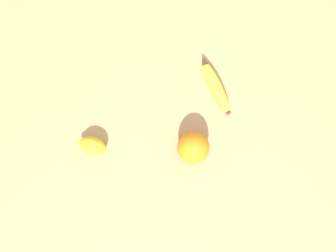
# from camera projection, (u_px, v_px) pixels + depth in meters

# --- Properties ---
(ground_plane) EXTENTS (3.00, 3.00, 0.00)m
(ground_plane) POSITION_uv_depth(u_px,v_px,m) (198.00, 161.00, 0.93)
(ground_plane) COLOR tan
(banana) EXTENTS (0.04, 0.19, 0.04)m
(banana) POSITION_uv_depth(u_px,v_px,m) (215.00, 86.00, 0.95)
(banana) COLOR yellow
(banana) RESTS_ON ground_plane
(orange) EXTENTS (0.09, 0.09, 0.09)m
(orange) POSITION_uv_depth(u_px,v_px,m) (194.00, 147.00, 0.89)
(orange) COLOR orange
(orange) RESTS_ON ground_plane
(lemon) EXTENTS (0.09, 0.09, 0.05)m
(lemon) POSITION_uv_depth(u_px,v_px,m) (92.00, 146.00, 0.91)
(lemon) COLOR yellow
(lemon) RESTS_ON ground_plane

